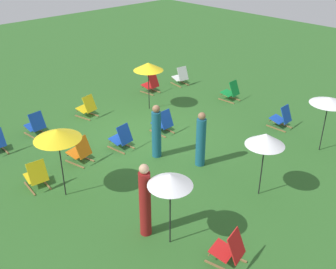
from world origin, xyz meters
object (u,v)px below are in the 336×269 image
at_px(deckchair_0, 231,92).
at_px(umbrella_2, 329,101).
at_px(deckchair_8, 36,125).
at_px(umbrella_4, 265,140).
at_px(deckchair_5, 151,84).
at_px(deckchair_1, 282,118).
at_px(person_2, 201,140).
at_px(deckchair_4, 36,176).
at_px(deckchair_6, 87,107).
at_px(umbrella_1, 148,67).
at_px(person_1, 145,201).
at_px(deckchair_7, 163,123).
at_px(deckchair_2, 229,250).
at_px(umbrella_3, 170,180).
at_px(umbrella_0, 57,134).
at_px(person_0, 156,132).
at_px(deckchair_3, 80,151).
at_px(deckchair_10, 122,138).
at_px(deckchair_11, 181,77).

distance_m(deckchair_0, umbrella_2, 4.79).
relative_size(deckchair_8, umbrella_4, 0.47).
bearing_deg(deckchair_0, deckchair_5, -62.76).
height_order(deckchair_1, deckchair_5, same).
bearing_deg(deckchair_5, person_2, 55.05).
bearing_deg(person_2, deckchair_8, -54.78).
xyz_separation_m(deckchair_4, person_2, (-4.02, 2.21, 0.43)).
xyz_separation_m(deckchair_8, person_2, (-2.58, 5.05, 0.43)).
bearing_deg(deckchair_6, umbrella_1, 142.25).
bearing_deg(person_1, deckchair_7, 114.47).
relative_size(deckchair_2, umbrella_3, 0.47).
bearing_deg(umbrella_0, umbrella_1, -152.87).
height_order(deckchair_6, person_0, person_0).
bearing_deg(deckchair_4, person_1, 111.08).
bearing_deg(umbrella_2, person_0, -39.41).
bearing_deg(deckchair_8, person_2, 112.10).
height_order(deckchair_8, person_0, person_0).
distance_m(deckchair_0, deckchair_3, 6.99).
distance_m(deckchair_6, umbrella_0, 5.06).
xyz_separation_m(deckchair_3, deckchair_10, (-1.39, 0.19, 0.00)).
height_order(deckchair_3, person_1, person_1).
relative_size(umbrella_3, person_2, 1.07).
xyz_separation_m(umbrella_0, umbrella_4, (-3.70, 3.45, -0.17)).
bearing_deg(deckchair_6, deckchair_2, 64.17).
bearing_deg(umbrella_3, deckchair_5, -128.76).
bearing_deg(umbrella_0, deckchair_6, -130.27).
bearing_deg(deckchair_8, deckchair_5, 177.82).
xyz_separation_m(deckchair_7, umbrella_3, (3.52, 4.00, 1.28)).
height_order(deckchair_3, umbrella_0, umbrella_0).
distance_m(deckchair_2, deckchair_5, 9.87).
relative_size(umbrella_1, umbrella_4, 1.03).
distance_m(deckchair_2, deckchair_7, 6.13).
bearing_deg(deckchair_4, deckchair_0, -172.53).
xyz_separation_m(deckchair_0, deckchair_11, (0.18, -2.66, 0.00)).
bearing_deg(deckchair_1, umbrella_0, -14.71).
xyz_separation_m(umbrella_3, person_2, (-2.90, -1.76, -0.85)).
bearing_deg(umbrella_4, deckchair_11, -120.94).
distance_m(deckchair_6, umbrella_1, 2.69).
bearing_deg(deckchair_11, deckchair_0, 101.79).
relative_size(deckchair_6, umbrella_4, 0.48).
height_order(deckchair_5, umbrella_2, umbrella_2).
height_order(deckchair_1, deckchair_3, same).
height_order(deckchair_0, deckchair_8, same).
bearing_deg(deckchair_2, person_2, -142.17).
bearing_deg(person_1, umbrella_0, 174.30).
bearing_deg(person_1, umbrella_3, 0.03).
xyz_separation_m(deckchair_10, umbrella_1, (-2.68, -1.76, 1.31)).
relative_size(deckchair_6, umbrella_3, 0.47).
xyz_separation_m(deckchair_0, deckchair_4, (8.54, 0.25, 0.00)).
bearing_deg(deckchair_6, deckchair_4, 27.26).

